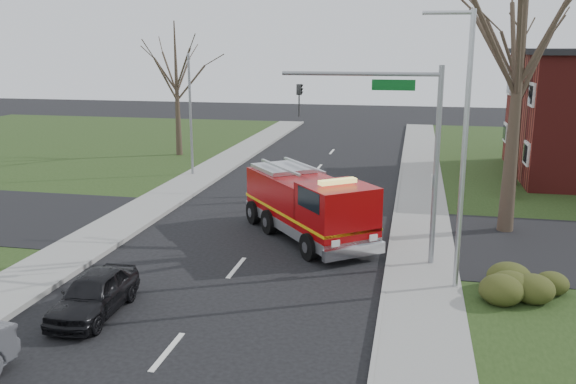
# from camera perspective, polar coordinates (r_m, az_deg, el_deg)

# --- Properties ---
(ground) EXTENTS (120.00, 120.00, 0.00)m
(ground) POSITION_cam_1_polar(r_m,az_deg,el_deg) (21.04, -4.85, -7.10)
(ground) COLOR black
(ground) RESTS_ON ground
(sidewalk_right) EXTENTS (2.40, 80.00, 0.15)m
(sidewalk_right) POSITION_cam_1_polar(r_m,az_deg,el_deg) (20.22, 12.41, -8.02)
(sidewalk_right) COLOR gray
(sidewalk_right) RESTS_ON ground
(sidewalk_left) EXTENTS (2.40, 80.00, 0.15)m
(sidewalk_left) POSITION_cam_1_polar(r_m,az_deg,el_deg) (23.48, -19.58, -5.45)
(sidewalk_left) COLOR gray
(sidewalk_left) RESTS_ON ground
(health_center_sign) EXTENTS (0.12, 2.00, 1.40)m
(health_center_sign) POSITION_cam_1_polar(r_m,az_deg,el_deg) (32.37, 20.01, 1.08)
(health_center_sign) COLOR #4B1511
(health_center_sign) RESTS_ON ground
(hedge_corner) EXTENTS (2.80, 2.00, 0.90)m
(hedge_corner) POSITION_cam_1_polar(r_m,az_deg,el_deg) (19.37, 20.88, -7.99)
(hedge_corner) COLOR #263111
(hedge_corner) RESTS_ON lawn_right
(bare_tree_near) EXTENTS (6.00, 6.00, 12.00)m
(bare_tree_near) POSITION_cam_1_polar(r_m,az_deg,el_deg) (25.13, 20.94, 12.70)
(bare_tree_near) COLOR #32281D
(bare_tree_near) RESTS_ON ground
(bare_tree_far) EXTENTS (5.25, 5.25, 10.50)m
(bare_tree_far) POSITION_cam_1_polar(r_m,az_deg,el_deg) (34.26, 21.05, 11.12)
(bare_tree_far) COLOR #32281D
(bare_tree_far) RESTS_ON ground
(bare_tree_left) EXTENTS (4.50, 4.50, 9.00)m
(bare_tree_left) POSITION_cam_1_polar(r_m,az_deg,el_deg) (41.96, -10.42, 10.80)
(bare_tree_left) COLOR #32281D
(bare_tree_left) RESTS_ON ground
(traffic_signal_mast) EXTENTS (5.29, 0.18, 6.80)m
(traffic_signal_mast) POSITION_cam_1_polar(r_m,az_deg,el_deg) (20.53, 10.27, 5.79)
(traffic_signal_mast) COLOR gray
(traffic_signal_mast) RESTS_ON ground
(streetlight_pole) EXTENTS (1.48, 0.16, 8.40)m
(streetlight_pole) POSITION_cam_1_polar(r_m,az_deg,el_deg) (18.62, 16.01, 4.22)
(streetlight_pole) COLOR #B7BABF
(streetlight_pole) RESTS_ON ground
(utility_pole_far) EXTENTS (0.14, 0.14, 7.00)m
(utility_pole_far) POSITION_cam_1_polar(r_m,az_deg,el_deg) (35.38, -9.10, 7.03)
(utility_pole_far) COLOR gray
(utility_pole_far) RESTS_ON ground
(fire_engine) EXTENTS (6.12, 6.96, 2.81)m
(fire_engine) POSITION_cam_1_polar(r_m,az_deg,el_deg) (23.79, 1.94, -1.40)
(fire_engine) COLOR #910608
(fire_engine) RESTS_ON ground
(parked_car_maroon) EXTENTS (1.55, 3.64, 1.23)m
(parked_car_maroon) POSITION_cam_1_polar(r_m,az_deg,el_deg) (18.17, -17.71, -9.06)
(parked_car_maroon) COLOR black
(parked_car_maroon) RESTS_ON ground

